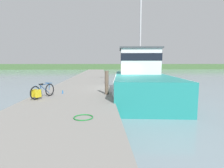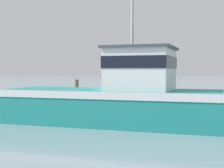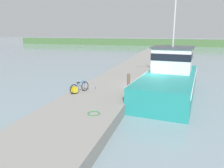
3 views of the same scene
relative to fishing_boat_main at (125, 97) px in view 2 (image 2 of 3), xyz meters
name	(u,v)px [view 2 (image 2 of 3)]	position (x,y,z in m)	size (l,w,h in m)	color
ground_plane	(122,119)	(-1.58, -0.50, -1.36)	(320.00, 320.00, 0.00)	gray
dock_pier	(131,107)	(-4.72, -0.50, -1.00)	(4.57, 80.00, 0.72)	gray
fishing_boat_main	(125,97)	(0.00, 0.00, 0.00)	(4.95, 13.27, 9.94)	teal
bicycle_touring	(80,93)	(-6.27, -4.41, -0.29)	(0.84, 1.66, 0.77)	black
mooring_post	(77,91)	(-2.76, -3.46, 0.06)	(0.22, 0.22, 1.41)	brown
hose_coil	(16,100)	(-3.69, -7.94, -0.62)	(0.67, 0.67, 0.04)	#197A2D
water_bottle_by_bike	(95,98)	(-5.43, -3.08, -0.54)	(0.06, 0.06, 0.20)	blue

